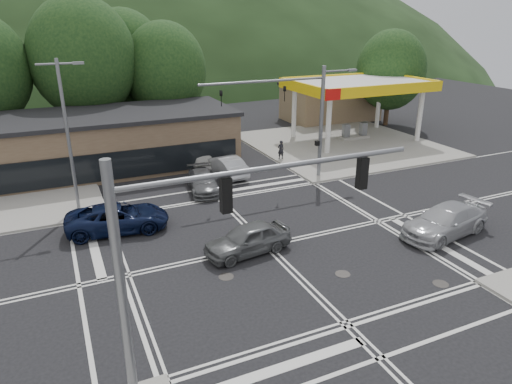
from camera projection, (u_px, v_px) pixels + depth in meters
name	position (u px, v px, depth m)	size (l,w,h in m)	color
ground	(266.00, 245.00, 23.70)	(120.00, 120.00, 0.00)	black
sidewalk_ne	(343.00, 144.00, 42.19)	(16.00, 16.00, 0.15)	gray
gas_station_canopy	(358.00, 87.00, 42.00)	(12.32, 8.34, 5.75)	silver
convenience_store	(330.00, 103.00, 51.95)	(10.00, 6.00, 3.80)	#846B4F
commercial_row	(74.00, 146.00, 34.35)	(24.00, 8.00, 4.00)	brown
hill_north	(90.00, 70.00, 100.19)	(252.00, 126.00, 140.00)	black
tree_n_b	(83.00, 58.00, 38.98)	(9.00, 9.00, 12.98)	#382619
tree_n_c	(165.00, 70.00, 42.14)	(7.60, 7.60, 10.87)	#382619
tree_n_e	(124.00, 60.00, 44.15)	(8.40, 8.40, 11.98)	#382619
tree_ne	(391.00, 70.00, 47.82)	(7.20, 7.20, 9.99)	#382619
streetlight_nw	(68.00, 129.00, 26.28)	(2.50, 0.25, 9.00)	slate
signal_mast_ne	(306.00, 110.00, 31.51)	(11.65, 0.30, 8.00)	slate
signal_mast_sw	(186.00, 252.00, 12.43)	(9.14, 0.28, 8.00)	slate
car_blue_west	(118.00, 218.00, 25.10)	(2.54, 5.50, 1.53)	black
car_grey_center	(248.00, 239.00, 22.71)	(1.80, 4.47, 1.52)	#575A5C
car_silver_east	(445.00, 221.00, 24.61)	(2.25, 5.53, 1.61)	#A6A7AD
car_queue_a	(225.00, 165.00, 33.87)	(1.63, 4.67, 1.54)	#9EA0A4
car_queue_b	(201.00, 158.00, 35.77)	(1.69, 4.20, 1.43)	silver
car_northbound	(203.00, 181.00, 30.92)	(1.85, 4.54, 1.32)	#535558
pedestrian	(281.00, 150.00, 37.27)	(0.57, 0.37, 1.55)	black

